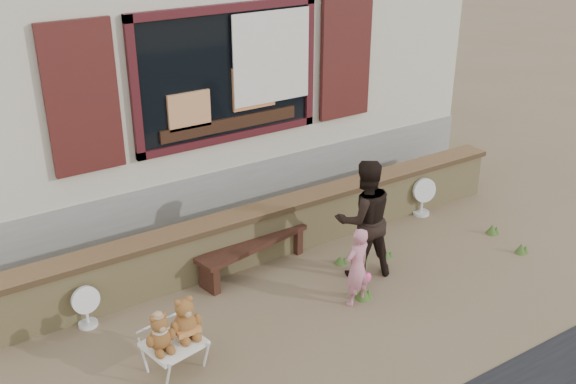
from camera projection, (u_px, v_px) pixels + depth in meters
ground at (317, 291)px, 7.58m from camera, size 80.00×80.00×0.00m
shopfront at (148, 42)px, 10.17m from camera, size 8.04×5.13×4.00m
brick_wall at (270, 229)px, 8.20m from camera, size 7.10×0.36×0.67m
bench at (253, 249)px, 7.90m from camera, size 1.52×0.59×0.38m
folding_chair at (174, 345)px, 6.26m from camera, size 0.58×0.54×0.31m
teddy_bear_left at (159, 331)px, 6.07m from camera, size 0.33×0.30×0.39m
teddy_bear_right at (185, 317)px, 6.24m from camera, size 0.36×0.33×0.43m
child at (357, 267)px, 7.19m from camera, size 0.36×0.27×0.91m
adult at (364, 219)px, 7.64m from camera, size 0.81×0.71×1.43m
fan_left at (86, 306)px, 6.90m from camera, size 0.30×0.20×0.48m
fan_right at (422, 196)px, 9.23m from camera, size 0.35×0.23×0.55m
grass_tufts at (383, 275)px, 7.78m from camera, size 4.69×1.58×0.15m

